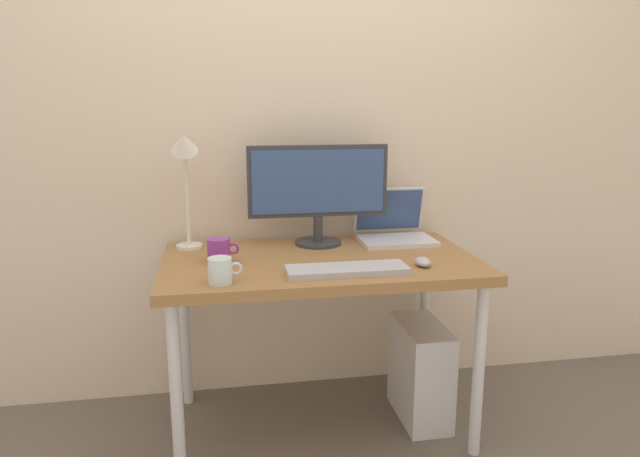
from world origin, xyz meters
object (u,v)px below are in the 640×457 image
desk_lamp (185,162)px  glass_cup (221,271)px  desk (320,275)px  monitor (318,187)px  keyboard (347,270)px  coffee_mug (219,250)px  laptop (394,227)px  mouse (423,262)px  computer_tower (421,372)px

desk_lamp → glass_cup: size_ratio=4.35×
desk → monitor: (0.03, 0.23, 0.32)m
desk_lamp → keyboard: desk_lamp is taller
glass_cup → monitor: bearing=48.9°
coffee_mug → desk_lamp: bearing=120.0°
laptop → glass_cup: laptop is taller
desk_lamp → mouse: (0.88, -0.41, -0.35)m
laptop → keyboard: 0.56m
monitor → keyboard: size_ratio=1.36×
desk_lamp → mouse: size_ratio=5.64×
coffee_mug → glass_cup: size_ratio=1.05×
desk → computer_tower: 0.63m
keyboard → mouse: (0.30, 0.04, 0.01)m
laptop → keyboard: laptop is taller
laptop → mouse: laptop is taller
desk_lamp → computer_tower: size_ratio=1.21×
monitor → desk_lamp: bearing=179.9°
desk → coffee_mug: size_ratio=10.02×
laptop → glass_cup: (-0.76, -0.50, -0.01)m
desk → desk_lamp: 0.71m
desk_lamp → monitor: bearing=-0.1°
desk_lamp → mouse: desk_lamp is taller
desk_lamp → computer_tower: desk_lamp is taller
desk_lamp → glass_cup: (0.13, -0.48, -0.32)m
laptop → keyboard: (-0.31, -0.46, -0.05)m
mouse → computer_tower: 0.57m
mouse → glass_cup: (-0.75, -0.08, 0.03)m
mouse → glass_cup: bearing=-174.0°
glass_cup → mouse: bearing=6.0°
keyboard → computer_tower: keyboard is taller
monitor → keyboard: 0.50m
monitor → computer_tower: 0.90m
laptop → monitor: bearing=-177.1°
glass_cup → keyboard: bearing=5.2°
mouse → glass_cup: 0.75m
laptop → mouse: size_ratio=3.56×
keyboard → computer_tower: 0.69m
desk → glass_cup: 0.48m
desk_lamp → keyboard: bearing=-37.6°
coffee_mug → computer_tower: (0.83, -0.02, -0.57)m
desk_lamp → coffee_mug: size_ratio=4.13×
laptop → desk_lamp: (-0.89, -0.02, 0.31)m
coffee_mug → monitor: bearing=26.5°
laptop → mouse: 0.42m
glass_cup → laptop: bearing=33.2°
glass_cup → computer_tower: size_ratio=0.28×
keyboard → coffee_mug: size_ratio=3.58×
coffee_mug → mouse: bearing=-14.4°
monitor → desk_lamp: size_ratio=1.18×
monitor → mouse: size_ratio=6.65×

